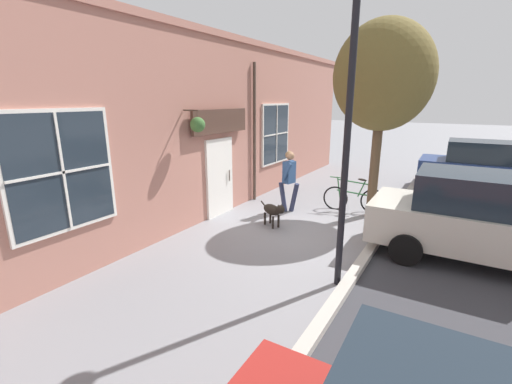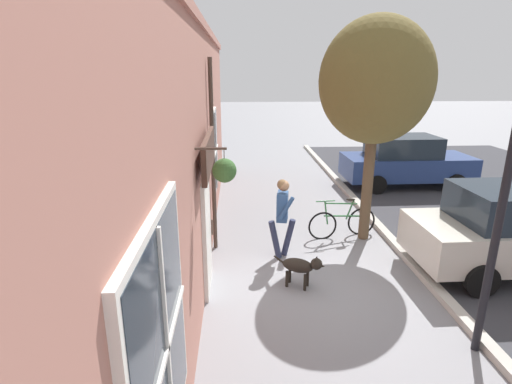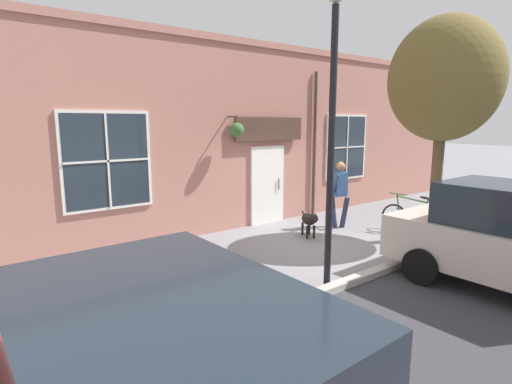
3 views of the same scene
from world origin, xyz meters
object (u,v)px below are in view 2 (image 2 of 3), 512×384
street_tree_by_curb (376,84)px  leaning_bicycle (342,222)px  pedestrian_walking (282,211)px  parked_car_far_end (405,161)px  dog_on_leash (301,266)px

street_tree_by_curb → leaning_bicycle: size_ratio=2.93×
pedestrian_walking → parked_car_far_end: parked_car_far_end is taller
street_tree_by_curb → parked_car_far_end: (2.77, 4.38, -2.72)m
dog_on_leash → street_tree_by_curb: (1.87, 2.22, 3.17)m
dog_on_leash → leaning_bicycle: leaning_bicycle is taller
dog_on_leash → parked_car_far_end: 8.08m
street_tree_by_curb → pedestrian_walking: bearing=-156.1°
street_tree_by_curb → dog_on_leash: bearing=-130.1°
street_tree_by_curb → parked_car_far_end: 5.85m
pedestrian_walking → street_tree_by_curb: 3.42m
dog_on_leash → leaning_bicycle: size_ratio=0.53×
parked_car_far_end → street_tree_by_curb: bearing=-122.3°
street_tree_by_curb → parked_car_far_end: size_ratio=1.16×
street_tree_by_curb → leaning_bicycle: bearing=171.2°
dog_on_leash → parked_car_far_end: size_ratio=0.21×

